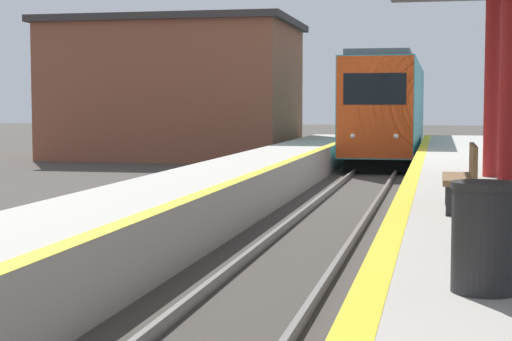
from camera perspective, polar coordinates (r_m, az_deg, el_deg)
The scene contains 4 objects.
train at distance 37.67m, azimuth 8.82°, elevation 4.05°, with size 2.67×16.62×4.37m.
trash_bin at distance 6.93m, azimuth 15.02°, elevation -4.30°, with size 0.54×0.54×0.87m.
bench at distance 12.14m, azimuth 13.68°, elevation -0.35°, with size 0.44×1.54×0.92m.
station_building at distance 39.45m, azimuth -5.35°, elevation 5.42°, with size 11.03×8.06×6.23m.
Camera 1 is at (2.18, -1.40, 2.45)m, focal length 60.00 mm.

